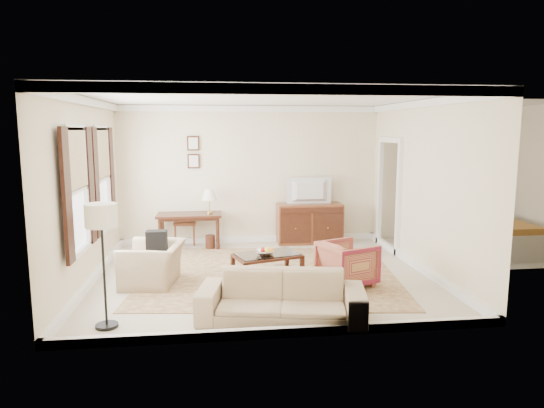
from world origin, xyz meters
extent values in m
cube|color=beige|center=(0.00, 0.00, 0.00)|extent=(5.50, 5.00, 0.01)
cube|color=white|center=(0.00, 0.00, 2.90)|extent=(5.50, 5.00, 0.01)
cube|color=#F0E3C4|center=(0.00, 2.50, 1.45)|extent=(5.50, 0.01, 2.90)
cube|color=#F0E3C4|center=(0.00, -2.50, 1.45)|extent=(5.50, 0.01, 2.90)
cube|color=#F0E3C4|center=(-2.75, 0.00, 1.45)|extent=(0.01, 5.00, 2.90)
cube|color=#F0E3C4|center=(2.75, 0.00, 1.45)|extent=(0.01, 5.00, 2.90)
cube|color=beige|center=(4.25, 1.15, 0.00)|extent=(3.00, 2.70, 0.01)
cube|color=#F0E3C4|center=(5.75, 1.15, 1.45)|extent=(0.01, 2.70, 2.90)
cube|color=brown|center=(0.13, 0.03, 0.01)|extent=(4.51, 3.99, 0.01)
cube|color=#401E12|center=(-1.28, 2.08, 0.69)|extent=(1.30, 0.65, 0.05)
cylinder|color=#401E12|center=(-1.85, 1.83, 0.33)|extent=(0.07, 0.07, 0.66)
cylinder|color=#401E12|center=(-0.71, 1.83, 0.33)|extent=(0.07, 0.07, 0.66)
cylinder|color=#401E12|center=(-1.85, 2.32, 0.33)|extent=(0.07, 0.07, 0.66)
cylinder|color=#401E12|center=(-0.71, 2.32, 0.33)|extent=(0.07, 0.07, 0.66)
cube|color=brown|center=(1.24, 2.21, 0.42)|extent=(1.37, 0.53, 0.84)
imported|color=black|center=(1.24, 2.19, 1.30)|extent=(0.90, 0.52, 0.12)
cube|color=#401E12|center=(0.05, -0.28, 0.40)|extent=(1.17, 0.89, 0.04)
cube|color=silver|center=(0.05, -0.28, 0.43)|extent=(1.09, 0.81, 0.01)
cube|color=silver|center=(0.05, -0.28, 0.15)|extent=(1.07, 0.79, 0.02)
cube|color=#401E12|center=(-0.33, -0.68, 0.20)|extent=(0.08, 0.08, 0.40)
cube|color=#401E12|center=(0.60, -0.39, 0.20)|extent=(0.08, 0.08, 0.40)
cube|color=#401E12|center=(-0.50, -0.16, 0.20)|extent=(0.08, 0.08, 0.40)
cube|color=#401E12|center=(0.43, 0.13, 0.20)|extent=(0.08, 0.08, 0.40)
imported|color=silver|center=(0.00, -0.37, 0.49)|extent=(0.42, 0.42, 0.10)
imported|color=brown|center=(-0.03, -0.23, 0.17)|extent=(0.28, 0.06, 0.38)
imported|color=brown|center=(0.27, -0.27, 0.17)|extent=(0.26, 0.15, 0.38)
imported|color=maroon|center=(1.25, -0.70, 0.38)|extent=(0.92, 0.94, 0.76)
imported|color=tan|center=(-1.74, -0.25, 0.44)|extent=(0.79, 1.08, 0.87)
cube|color=black|center=(-1.69, -0.14, 0.68)|extent=(0.22, 0.32, 0.40)
imported|color=tan|center=(0.04, -1.96, 0.41)|extent=(2.16, 0.99, 0.82)
cylinder|color=black|center=(-2.12, -1.92, 0.02)|extent=(0.27, 0.27, 0.04)
cylinder|color=black|center=(-2.12, -1.92, 0.66)|extent=(0.03, 0.03, 1.29)
cylinder|color=silver|center=(-2.12, -1.92, 1.39)|extent=(0.38, 0.38, 0.28)
camera|label=1|loc=(-0.80, -7.76, 2.40)|focal=32.00mm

